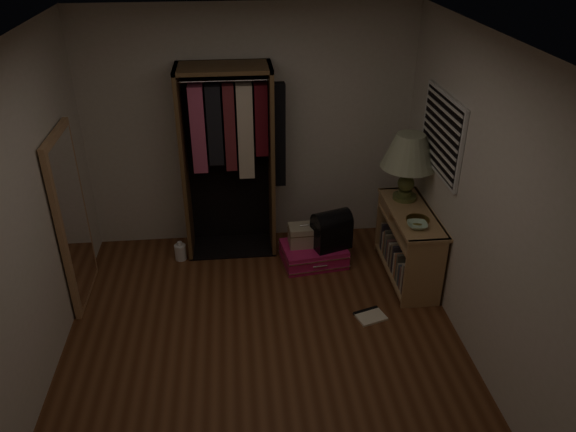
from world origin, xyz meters
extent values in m
plane|color=#562E18|center=(0.00, 0.00, 0.00)|extent=(4.00, 4.00, 0.00)
cube|color=beige|center=(0.00, 2.00, 1.30)|extent=(3.50, 0.02, 2.60)
cube|color=beige|center=(1.75, 0.00, 1.30)|extent=(0.02, 4.00, 2.60)
cube|color=beige|center=(-1.75, 0.00, 1.30)|extent=(0.02, 4.00, 2.60)
cube|color=white|center=(0.00, 0.00, 2.60)|extent=(3.50, 4.00, 0.01)
cube|color=white|center=(1.73, 1.00, 1.55)|extent=(0.03, 0.96, 0.76)
cube|color=black|center=(1.73, 1.00, 1.55)|extent=(0.03, 0.90, 0.70)
cube|color=white|center=(1.71, 1.00, 1.24)|extent=(0.01, 0.88, 0.02)
cube|color=white|center=(1.71, 1.00, 1.32)|extent=(0.01, 0.88, 0.02)
cube|color=white|center=(1.71, 1.00, 1.39)|extent=(0.01, 0.88, 0.02)
cube|color=white|center=(1.71, 1.00, 1.47)|extent=(0.01, 0.88, 0.02)
cube|color=white|center=(1.71, 1.00, 1.55)|extent=(0.01, 0.88, 0.02)
cube|color=white|center=(1.71, 1.00, 1.63)|extent=(0.01, 0.88, 0.02)
cube|color=white|center=(1.71, 1.00, 1.71)|extent=(0.01, 0.88, 0.02)
cube|color=white|center=(1.71, 1.00, 1.78)|extent=(0.01, 0.88, 0.02)
cube|color=white|center=(1.71, 1.00, 1.86)|extent=(0.01, 0.88, 0.02)
cube|color=#A97F52|center=(1.54, 0.46, 0.38)|extent=(0.40, 0.03, 0.75)
cube|color=#A97F52|center=(1.54, 1.54, 0.38)|extent=(0.40, 0.03, 0.75)
cube|color=#A97F52|center=(1.54, 1.00, 0.06)|extent=(0.40, 1.04, 0.03)
cube|color=#A97F52|center=(1.54, 1.00, 0.57)|extent=(0.40, 1.04, 0.03)
cube|color=#A97F52|center=(1.54, 1.00, 0.73)|extent=(0.42, 1.12, 0.03)
cube|color=brown|center=(1.73, 1.00, 0.38)|extent=(0.02, 1.10, 0.75)
cube|color=#A97F52|center=(1.53, 1.33, 0.65)|extent=(0.36, 0.38, 0.13)
cube|color=gray|center=(1.47, 0.53, 0.22)|extent=(0.20, 0.04, 0.29)
cube|color=#4C3833|center=(1.45, 0.58, 0.19)|extent=(0.16, 0.03, 0.23)
cube|color=#B7AD99|center=(1.46, 0.62, 0.23)|extent=(0.18, 0.04, 0.32)
cube|color=brown|center=(1.46, 0.67, 0.20)|extent=(0.18, 0.04, 0.25)
cube|color=#3F4C59|center=(1.46, 0.72, 0.19)|extent=(0.19, 0.04, 0.23)
cube|color=gray|center=(1.47, 0.76, 0.19)|extent=(0.19, 0.03, 0.23)
cube|color=#59594C|center=(1.45, 0.81, 0.23)|extent=(0.16, 0.04, 0.30)
cube|color=#B2724C|center=(1.45, 0.85, 0.22)|extent=(0.16, 0.04, 0.28)
cube|color=beige|center=(1.47, 0.91, 0.20)|extent=(0.21, 0.04, 0.25)
cube|color=#332D38|center=(1.45, 0.96, 0.23)|extent=(0.16, 0.04, 0.31)
cube|color=gray|center=(1.46, 1.02, 0.22)|extent=(0.18, 0.05, 0.29)
cube|color=#4C3833|center=(1.48, 1.06, 0.19)|extent=(0.22, 0.03, 0.24)
cube|color=#B7AD99|center=(1.45, 1.11, 0.20)|extent=(0.17, 0.05, 0.25)
cube|color=brown|center=(1.45, 1.16, 0.20)|extent=(0.17, 0.05, 0.26)
cube|color=#3F4C59|center=(1.47, 1.21, 0.19)|extent=(0.19, 0.03, 0.23)
cube|color=gray|center=(1.46, 1.24, 0.21)|extent=(0.18, 0.03, 0.28)
cube|color=#59594C|center=(1.47, 1.28, 0.23)|extent=(0.20, 0.03, 0.31)
cube|color=#B2724C|center=(1.48, 1.32, 0.21)|extent=(0.22, 0.03, 0.27)
cube|color=beige|center=(1.46, 1.36, 0.19)|extent=(0.18, 0.04, 0.23)
cube|color=#332D38|center=(1.46, 1.41, 0.23)|extent=(0.18, 0.04, 0.31)
cube|color=gray|center=(1.47, 1.45, 0.22)|extent=(0.19, 0.04, 0.30)
cube|color=brown|center=(-0.70, 1.74, 1.02)|extent=(0.04, 0.50, 2.05)
cube|color=brown|center=(0.20, 1.74, 1.02)|extent=(0.04, 0.50, 2.05)
cube|color=brown|center=(-0.25, 1.74, 2.03)|extent=(0.95, 0.50, 0.04)
cube|color=black|center=(-0.25, 1.98, 1.02)|extent=(0.95, 0.02, 2.05)
cube|color=black|center=(-0.25, 1.74, 0.01)|extent=(0.95, 0.50, 0.02)
cylinder|color=white|center=(-0.25, 1.74, 1.90)|extent=(0.87, 0.02, 0.02)
cube|color=#BF4C72|center=(-0.53, 1.72, 1.42)|extent=(0.15, 0.15, 0.90)
cube|color=black|center=(-0.36, 1.72, 1.46)|extent=(0.15, 0.15, 0.82)
cube|color=maroon|center=(-0.21, 1.72, 1.42)|extent=(0.11, 0.13, 0.89)
cube|color=beige|center=(-0.06, 1.72, 1.38)|extent=(0.16, 0.16, 0.98)
cube|color=#590F19|center=(0.11, 1.72, 1.50)|extent=(0.13, 0.15, 0.74)
cube|color=black|center=(0.27, 1.72, 1.32)|extent=(0.16, 0.12, 1.09)
cube|color=#AF8055|center=(-1.71, 1.00, 0.85)|extent=(0.05, 0.80, 1.70)
cube|color=white|center=(-1.68, 1.00, 0.85)|extent=(0.01, 0.68, 1.58)
cube|color=#CE195E|center=(0.62, 1.34, 0.10)|extent=(0.72, 0.56, 0.21)
cube|color=white|center=(0.62, 1.34, 0.05)|extent=(0.74, 0.58, 0.01)
cube|color=white|center=(0.62, 1.34, 0.16)|extent=(0.74, 0.58, 0.01)
cylinder|color=white|center=(0.65, 1.09, 0.10)|extent=(0.15, 0.04, 0.02)
cube|color=tan|center=(0.52, 1.38, 0.32)|extent=(0.33, 0.24, 0.22)
cube|color=brown|center=(0.52, 1.38, 0.37)|extent=(0.34, 0.24, 0.01)
cylinder|color=white|center=(0.52, 1.38, 0.44)|extent=(0.09, 0.02, 0.01)
cube|color=black|center=(0.80, 1.31, 0.36)|extent=(0.45, 0.36, 0.30)
cylinder|color=black|center=(0.80, 1.31, 0.50)|extent=(0.45, 0.36, 0.25)
cylinder|color=#4D5629|center=(1.54, 1.29, 0.77)|extent=(0.29, 0.29, 0.04)
cylinder|color=#4D5629|center=(1.54, 1.29, 0.81)|extent=(0.17, 0.17, 0.05)
sphere|color=#4D5629|center=(1.54, 1.29, 0.92)|extent=(0.20, 0.20, 0.17)
cylinder|color=#4D5629|center=(1.54, 1.29, 1.06)|extent=(0.07, 0.07, 0.10)
cone|color=beige|center=(1.54, 1.29, 1.28)|extent=(0.67, 0.67, 0.34)
cone|color=silver|center=(1.54, 1.29, 1.28)|extent=(0.59, 0.59, 0.32)
cylinder|color=olive|center=(1.54, 0.83, 0.76)|extent=(0.28, 0.28, 0.01)
imported|color=#AACCAC|center=(1.49, 0.70, 0.77)|extent=(0.21, 0.21, 0.05)
cylinder|color=white|center=(-0.82, 1.55, 0.09)|extent=(0.16, 0.16, 0.18)
cylinder|color=white|center=(-0.82, 1.55, 0.20)|extent=(0.07, 0.07, 0.04)
cube|color=#F5E9CE|center=(1.02, 0.35, 0.01)|extent=(0.31, 0.28, 0.02)
cube|color=black|center=(0.99, 0.44, 0.01)|extent=(0.26, 0.11, 0.02)
camera|label=1|loc=(-0.18, -3.71, 3.37)|focal=35.00mm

